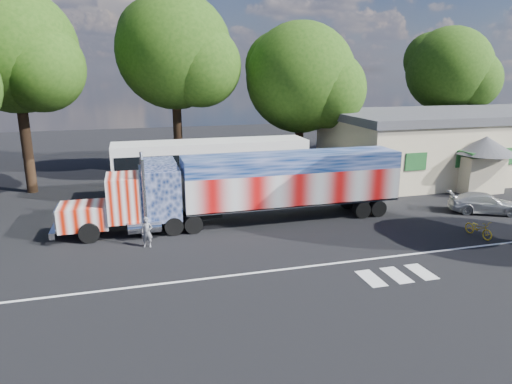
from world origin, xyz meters
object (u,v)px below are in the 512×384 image
object	(u,v)px
parked_car	(485,203)
bicycle	(479,228)
tree_nw_a	(17,52)
tree_far_ne	(451,70)
woman	(147,232)
tree_n_mid	(176,52)
coach_bus	(212,168)
semi_truck	(252,186)
tree_ne_a	(303,78)

from	to	relation	value
parked_car	bicycle	distance (m)	4.73
bicycle	tree_nw_a	size ratio (longest dim) A/B	0.13
parked_car	bicycle	size ratio (longest dim) A/B	2.40
tree_far_ne	woman	bearing A→B (deg)	-149.33
tree_n_mid	tree_far_ne	bearing A→B (deg)	5.49
coach_bus	tree_n_mid	distance (m)	10.42
parked_car	tree_far_ne	distance (m)	21.87
tree_far_ne	tree_n_mid	distance (m)	26.98
tree_far_ne	tree_nw_a	size ratio (longest dim) A/B	0.91
semi_truck	tree_nw_a	xyz separation A→B (m)	(-13.18, 10.37, 7.42)
bicycle	tree_n_mid	size ratio (longest dim) A/B	0.12
bicycle	tree_far_ne	bearing A→B (deg)	50.88
tree_n_mid	woman	bearing A→B (deg)	-102.44
parked_car	tree_n_mid	world-z (taller)	tree_n_mid
coach_bus	woman	distance (m)	9.79
semi_truck	tree_n_mid	world-z (taller)	tree_n_mid
coach_bus	bicycle	size ratio (longest dim) A/B	7.57
coach_bus	bicycle	distance (m)	16.65
semi_truck	tree_nw_a	size ratio (longest dim) A/B	1.40
semi_truck	tree_n_mid	bearing A→B (deg)	101.12
tree_ne_a	tree_far_ne	xyz separation A→B (m)	(17.03, 4.14, 0.62)
semi_truck	tree_ne_a	xyz separation A→B (m)	(7.25, 11.39, 5.61)
woman	tree_n_mid	bearing A→B (deg)	90.01
parked_car	tree_ne_a	world-z (taller)	tree_ne_a
woman	bicycle	xyz separation A→B (m)	(16.57, -3.13, -0.30)
bicycle	tree_n_mid	world-z (taller)	tree_n_mid
tree_n_mid	bicycle	bearing A→B (deg)	-54.45
coach_bus	parked_car	bearing A→B (deg)	-28.53
coach_bus	semi_truck	bearing A→B (deg)	-78.93
parked_car	tree_ne_a	xyz separation A→B (m)	(-6.70, 13.52, 7.12)
tree_n_mid	semi_truck	bearing A→B (deg)	-78.88
tree_ne_a	woman	bearing A→B (deg)	-133.73
tree_ne_a	tree_far_ne	world-z (taller)	tree_far_ne
coach_bus	tree_far_ne	xyz separation A→B (m)	(25.47, 9.42, 6.38)
bicycle	tree_ne_a	bearing A→B (deg)	95.18
semi_truck	woman	bearing A→B (deg)	-158.05
tree_far_ne	tree_n_mid	world-z (taller)	tree_n_mid
woman	tree_far_ne	distance (m)	35.93
tree_far_ne	semi_truck	bearing A→B (deg)	-147.41
tree_ne_a	bicycle	bearing A→B (deg)	-78.64
tree_far_ne	tree_n_mid	size ratio (longest dim) A/B	0.88
coach_bus	bicycle	xyz separation A→B (m)	(11.84, -11.61, -1.51)
parked_car	coach_bus	bearing A→B (deg)	86.25
parked_car	bicycle	world-z (taller)	parked_car
tree_ne_a	tree_n_mid	bearing A→B (deg)	170.96
semi_truck	tree_ne_a	distance (m)	14.62
coach_bus	tree_nw_a	distance (m)	14.81
parked_car	tree_nw_a	bearing A→B (deg)	90.04
woman	tree_ne_a	xyz separation A→B (m)	(13.18, 13.77, 6.96)
semi_truck	coach_bus	bearing A→B (deg)	101.07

